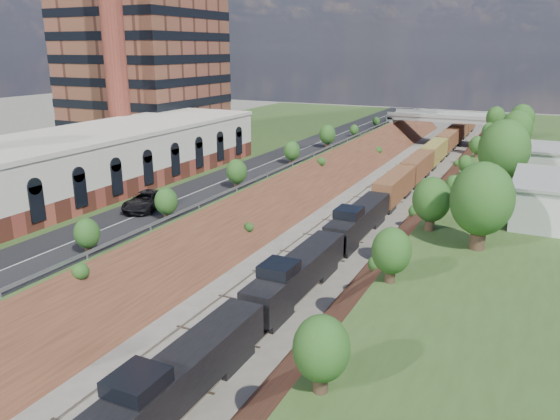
{
  "coord_description": "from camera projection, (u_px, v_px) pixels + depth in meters",
  "views": [
    {
      "loc": [
        20.93,
        -7.01,
        21.62
      ],
      "look_at": [
        -1.88,
        40.12,
        6.0
      ],
      "focal_mm": 35.0,
      "sensor_mm": 36.0,
      "label": 1
    }
  ],
  "objects": [
    {
      "name": "platform_left",
      "position": [
        157.0,
        174.0,
        85.78
      ],
      "size": [
        44.0,
        180.0,
        5.0
      ],
      "primitive_type": "cube",
      "color": "#385021",
      "rests_on": "ground"
    },
    {
      "name": "embankment_left",
      "position": [
        283.0,
        206.0,
        77.31
      ],
      "size": [
        10.0,
        180.0,
        10.0
      ],
      "primitive_type": "cube",
      "rotation": [
        0.0,
        0.79,
        0.0
      ],
      "color": "brown",
      "rests_on": "ground"
    },
    {
      "name": "embankment_right",
      "position": [
        442.0,
        228.0,
        68.13
      ],
      "size": [
        10.0,
        180.0,
        10.0
      ],
      "primitive_type": "cube",
      "rotation": [
        0.0,
        0.79,
        0.0
      ],
      "color": "brown",
      "rests_on": "ground"
    },
    {
      "name": "rail_left_track",
      "position": [
        339.0,
        213.0,
        73.78
      ],
      "size": [
        1.58,
        180.0,
        0.18
      ],
      "primitive_type": "cube",
      "color": "gray",
      "rests_on": "ground"
    },
    {
      "name": "rail_right_track",
      "position": [
        377.0,
        218.0,
        71.61
      ],
      "size": [
        1.58,
        180.0,
        0.18
      ],
      "primitive_type": "cube",
      "color": "gray",
      "rests_on": "ground"
    },
    {
      "name": "road",
      "position": [
        255.0,
        169.0,
        77.75
      ],
      "size": [
        8.0,
        180.0,
        0.1
      ],
      "primitive_type": "cube",
      "color": "black",
      "rests_on": "platform_left"
    },
    {
      "name": "guardrail",
      "position": [
        280.0,
        168.0,
        75.72
      ],
      "size": [
        0.1,
        171.0,
        0.7
      ],
      "color": "#99999E",
      "rests_on": "platform_left"
    },
    {
      "name": "commercial_building",
      "position": [
        69.0,
        166.0,
        63.0
      ],
      "size": [
        14.3,
        62.3,
        7.0
      ],
      "color": "brown",
      "rests_on": "platform_left"
    },
    {
      "name": "smokestack",
      "position": [
        112.0,
        23.0,
        77.15
      ],
      "size": [
        3.2,
        3.2,
        40.0
      ],
      "primitive_type": "cylinder",
      "color": "brown",
      "rests_on": "platform_left"
    },
    {
      "name": "overpass",
      "position": [
        443.0,
        124.0,
        124.79
      ],
      "size": [
        24.5,
        8.3,
        7.4
      ],
      "color": "gray",
      "rests_on": "ground"
    },
    {
      "name": "white_building_far",
      "position": [
        556.0,
        163.0,
        73.25
      ],
      "size": [
        8.0,
        10.0,
        3.6
      ],
      "primitive_type": "cube",
      "color": "silver",
      "rests_on": "platform_right"
    },
    {
      "name": "tree_right_large",
      "position": [
        482.0,
        200.0,
        45.69
      ],
      "size": [
        5.25,
        5.25,
        7.61
      ],
      "color": "#473323",
      "rests_on": "platform_right"
    },
    {
      "name": "tree_left_crest",
      "position": [
        46.0,
        249.0,
        41.13
      ],
      "size": [
        2.45,
        2.45,
        3.55
      ],
      "color": "#473323",
      "rests_on": "platform_left"
    },
    {
      "name": "freight_train",
      "position": [
        416.0,
        168.0,
        90.67
      ],
      "size": [
        2.8,
        143.21,
        4.55
      ],
      "color": "black",
      "rests_on": "ground"
    },
    {
      "name": "suv",
      "position": [
        146.0,
        200.0,
        57.92
      ],
      "size": [
        4.5,
        7.27,
        1.88
      ],
      "primitive_type": "imported",
      "rotation": [
        0.0,
        0.0,
        0.22
      ],
      "color": "black",
      "rests_on": "road"
    }
  ]
}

